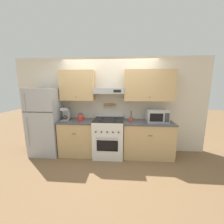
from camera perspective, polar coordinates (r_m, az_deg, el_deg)
ground_plane at (r=3.59m, az=-1.85°, el=-19.40°), size 16.00×16.00×0.00m
wall_back at (r=3.73m, az=0.25°, el=5.48°), size 5.20×0.46×2.55m
counter_left at (r=3.86m, az=-13.85°, el=-10.01°), size 0.90×0.66×0.91m
counter_right at (r=3.74m, az=14.50°, el=-10.72°), size 1.26×0.66×0.91m
stove_range at (r=3.64m, az=-1.39°, el=-10.42°), size 0.75×0.73×1.04m
refrigerator at (r=4.05m, az=-25.71°, el=-3.58°), size 0.75×0.70×1.75m
tea_kettle at (r=3.66m, az=-12.88°, el=-2.26°), size 0.20×0.16×0.21m
coffee_maker at (r=3.81m, az=-18.63°, el=-0.73°), size 0.18×0.23×0.34m
microwave at (r=3.61m, az=18.26°, el=-1.59°), size 0.51×0.37×0.30m
utensil_crock at (r=3.51m, az=7.87°, el=-2.86°), size 0.10×0.10×0.28m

